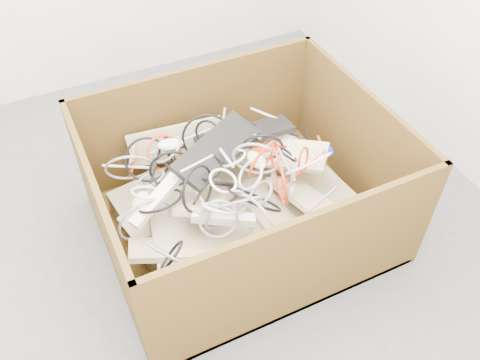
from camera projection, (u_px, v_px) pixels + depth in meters
name	position (u px, v px, depth m)	size (l,w,h in m)	color
ground	(185.00, 244.00, 2.36)	(3.00, 3.00, 0.00)	#4D4D4F
cardboard_box	(239.00, 207.00, 2.32)	(1.24, 1.03, 0.62)	#402C10
keyboard_pile	(237.00, 180.00, 2.26)	(1.10, 0.89, 0.42)	#C3BB89
mice_scatter	(215.00, 177.00, 2.16)	(0.85, 0.71, 0.17)	beige
power_strip_left	(156.00, 200.00, 2.05)	(0.27, 0.05, 0.04)	white
power_strip_right	(223.00, 218.00, 2.01)	(0.26, 0.05, 0.04)	white
vga_plug	(327.00, 151.00, 2.29)	(0.04, 0.04, 0.02)	#0C1DBC
cable_tangle	(215.00, 180.00, 2.09)	(1.03, 0.90, 0.50)	gray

